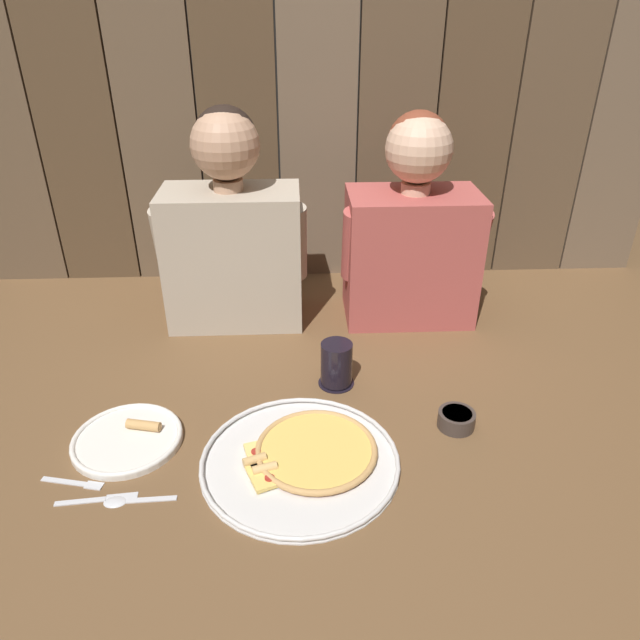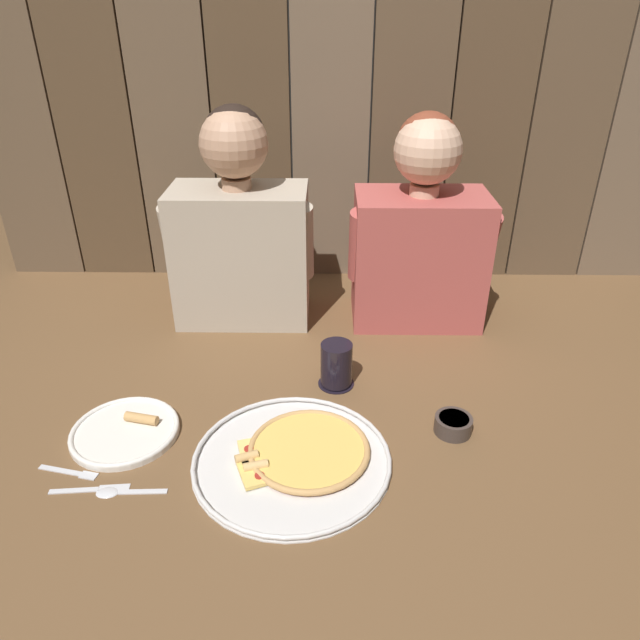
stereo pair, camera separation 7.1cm
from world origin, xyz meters
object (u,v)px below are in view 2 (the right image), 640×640
(dipping_bowl, at_px, (453,424))
(diner_right, at_px, (420,233))
(pizza_tray, at_px, (297,456))
(dinner_plate, at_px, (125,431))
(drinking_glass, at_px, (336,365))
(diner_left, at_px, (240,229))

(dipping_bowl, height_order, diner_right, diner_right)
(dipping_bowl, relative_size, diner_right, 0.14)
(dipping_bowl, bearing_deg, pizza_tray, -164.56)
(dinner_plate, height_order, diner_right, diner_right)
(dinner_plate, distance_m, diner_right, 0.93)
(pizza_tray, xyz_separation_m, dipping_bowl, (0.34, 0.09, 0.01))
(drinking_glass, bearing_deg, diner_right, 56.18)
(drinking_glass, relative_size, diner_right, 0.20)
(pizza_tray, bearing_deg, dinner_plate, 168.93)
(dipping_bowl, xyz_separation_m, diner_left, (-0.53, 0.53, 0.25))
(dinner_plate, xyz_separation_m, dipping_bowl, (0.72, 0.02, 0.01))
(drinking_glass, xyz_separation_m, diner_right, (0.24, 0.35, 0.21))
(dipping_bowl, relative_size, diner_left, 0.14)
(dinner_plate, relative_size, diner_right, 0.40)
(diner_left, bearing_deg, dinner_plate, -109.74)
(dinner_plate, relative_size, diner_left, 0.39)
(drinking_glass, distance_m, dipping_bowl, 0.31)
(dinner_plate, bearing_deg, drinking_glass, 22.82)
(diner_left, relative_size, diner_right, 1.03)
(dipping_bowl, bearing_deg, diner_left, 134.85)
(pizza_tray, distance_m, dinner_plate, 0.39)
(pizza_tray, relative_size, diner_right, 0.70)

